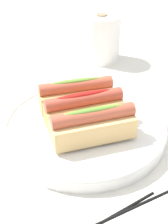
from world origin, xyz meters
name	(u,v)px	position (x,y,z in m)	size (l,w,h in m)	color
ground_plane	(92,127)	(0.00, 0.00, 0.00)	(2.40, 2.40, 0.00)	silver
serving_bowl	(84,126)	(-0.02, -0.02, 0.02)	(0.32, 0.32, 0.03)	white
hotdog_front	(93,125)	(-0.01, -0.07, 0.06)	(0.16, 0.08, 0.06)	#DBB270
hotdog_back	(84,109)	(-0.02, -0.02, 0.06)	(0.16, 0.08, 0.06)	tan
hotdog_side	(76,95)	(-0.03, 0.04, 0.06)	(0.16, 0.07, 0.06)	tan
paper_towel_roll	(101,38)	(0.08, 0.33, 0.07)	(0.11, 0.11, 0.13)	white
chopstick_near	(115,215)	(0.00, -0.22, 0.00)	(0.01, 0.01, 0.22)	black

